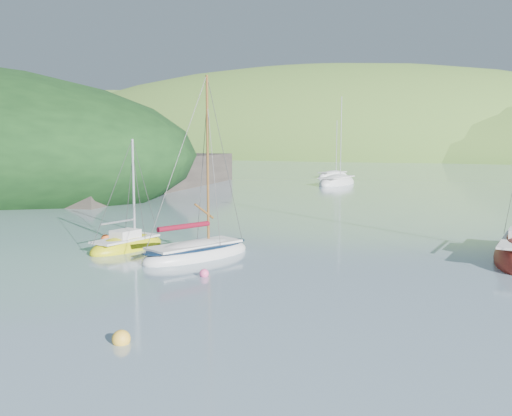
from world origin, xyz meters
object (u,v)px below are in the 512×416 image
at_px(daysailer_white, 197,253).
at_px(distant_sloop_a, 337,183).
at_px(distant_sloop_c, 333,176).
at_px(sailboat_yellow, 127,246).

bearing_deg(daysailer_white, distant_sloop_a, 120.07).
distance_m(distant_sloop_a, distant_sloop_c, 13.22).
xyz_separation_m(distant_sloop_a, distant_sloop_c, (-4.68, 12.37, -0.03)).
bearing_deg(daysailer_white, distant_sloop_c, 122.61).
bearing_deg(distant_sloop_c, distant_sloop_a, -51.70).
xyz_separation_m(sailboat_yellow, distant_sloop_c, (-7.92, 55.16, -0.00)).
distance_m(daysailer_white, sailboat_yellow, 4.18).
height_order(distant_sloop_a, distant_sloop_c, distant_sloop_a).
xyz_separation_m(daysailer_white, distant_sloop_a, (-7.42, 42.90, -0.02)).
relative_size(daysailer_white, distant_sloop_c, 1.03).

